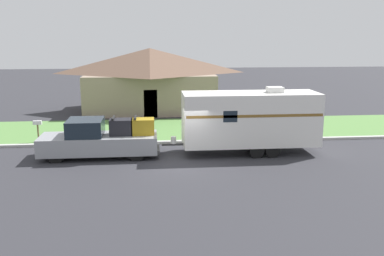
% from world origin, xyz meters
% --- Properties ---
extents(ground_plane, '(120.00, 120.00, 0.00)m').
position_xyz_m(ground_plane, '(0.00, 0.00, 0.00)').
color(ground_plane, '#2D2D33').
extents(curb_strip, '(80.00, 0.30, 0.14)m').
position_xyz_m(curb_strip, '(0.00, 3.75, 0.07)').
color(curb_strip, '#ADADA8').
rests_on(curb_strip, ground_plane).
extents(lawn_strip, '(80.00, 7.00, 0.03)m').
position_xyz_m(lawn_strip, '(0.00, 7.40, 0.01)').
color(lawn_strip, '#568442').
rests_on(lawn_strip, ground_plane).
extents(house_across_street, '(10.96, 7.19, 5.04)m').
position_xyz_m(house_across_street, '(-1.54, 14.93, 2.62)').
color(house_across_street, gray).
rests_on(house_across_street, ground_plane).
extents(pickup_truck, '(5.98, 2.08, 2.05)m').
position_xyz_m(pickup_truck, '(-4.11, 1.34, 0.91)').
color(pickup_truck, black).
rests_on(pickup_truck, ground_plane).
extents(travel_trailer, '(8.10, 2.27, 3.47)m').
position_xyz_m(travel_trailer, '(3.61, 1.34, 1.83)').
color(travel_trailer, black).
rests_on(travel_trailer, ground_plane).
extents(mailbox, '(0.48, 0.20, 1.27)m').
position_xyz_m(mailbox, '(-8.03, 4.70, 0.98)').
color(mailbox, brown).
rests_on(mailbox, ground_plane).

